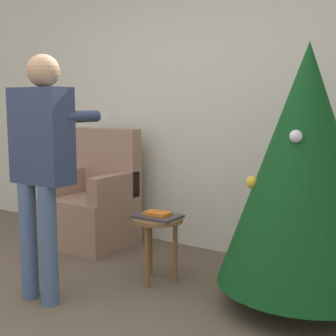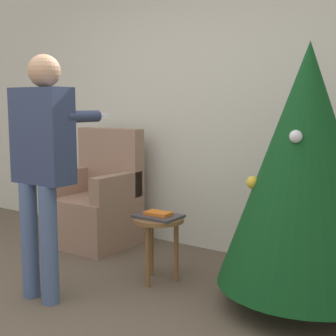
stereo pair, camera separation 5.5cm
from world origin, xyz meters
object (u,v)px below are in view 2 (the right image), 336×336
christmas_tree (306,166)px  person_standing (43,155)px  side_stool (158,229)px  armchair (96,205)px

christmas_tree → person_standing: 1.73m
side_stool → christmas_tree: bearing=8.2°
side_stool → person_standing: bearing=-124.5°
christmas_tree → person_standing: size_ratio=1.04×
armchair → person_standing: bearing=-62.2°
christmas_tree → armchair: size_ratio=1.56×
armchair → person_standing: (0.61, -1.15, 0.62)m
armchair → side_stool: bearing=-23.6°
christmas_tree → side_stool: 1.19m
christmas_tree → armchair: (-2.12, 0.32, -0.56)m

